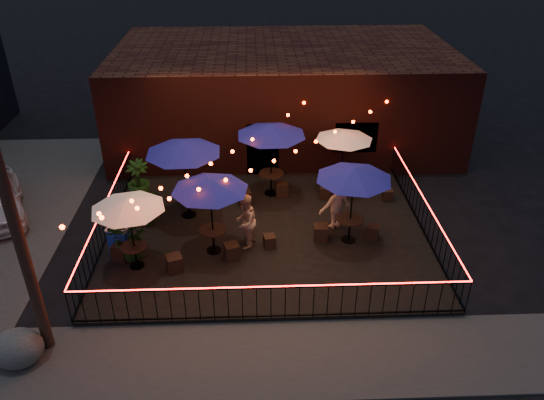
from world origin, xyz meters
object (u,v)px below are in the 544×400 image
at_px(cafe_table_2, 210,186).
at_px(cooler, 120,239).
at_px(cafe_table_0, 128,205).
at_px(cafe_table_4, 354,175).
at_px(cafe_table_1, 183,148).
at_px(cafe_table_3, 271,131).
at_px(cafe_table_5, 344,136).
at_px(utility_pole, 9,205).
at_px(boulder, 17,349).

xyz_separation_m(cafe_table_2, cooler, (-2.81, 0.12, -1.82)).
bearing_deg(cafe_table_0, cafe_table_4, 9.67).
bearing_deg(cafe_table_4, cooler, -177.61).
bearing_deg(cafe_table_1, cafe_table_3, 25.97).
distance_m(cafe_table_0, cafe_table_5, 7.98).
xyz_separation_m(cafe_table_3, cafe_table_5, (2.56, 0.33, -0.37)).
distance_m(cafe_table_2, cafe_table_4, 4.19).
bearing_deg(cafe_table_5, cooler, -153.06).
relative_size(cafe_table_1, cafe_table_4, 1.18).
distance_m(cafe_table_0, cafe_table_4, 6.45).
distance_m(cafe_table_0, cafe_table_3, 5.80).
xyz_separation_m(cafe_table_4, cafe_table_5, (0.26, 3.38, -0.24)).
xyz_separation_m(utility_pole, cafe_table_1, (2.84, 5.69, -1.39)).
xyz_separation_m(utility_pole, cafe_table_0, (1.60, 2.93, -1.78)).
relative_size(cafe_table_2, boulder, 2.63).
relative_size(utility_pole, cafe_table_3, 2.57).
relative_size(cafe_table_1, cafe_table_3, 1.01).
bearing_deg(cooler, utility_pole, -90.17).
relative_size(cafe_table_0, cooler, 2.86).
bearing_deg(utility_pole, cafe_table_1, 63.48).
bearing_deg(cafe_table_1, boulder, -118.67).
height_order(utility_pole, cafe_table_1, utility_pole).
bearing_deg(cafe_table_3, cafe_table_0, -134.48).
height_order(cafe_table_2, cafe_table_3, cafe_table_3).
bearing_deg(cafe_table_0, boulder, -122.05).
height_order(cafe_table_0, boulder, cafe_table_0).
bearing_deg(cafe_table_4, cafe_table_5, 85.64).
height_order(utility_pole, cafe_table_3, utility_pole).
bearing_deg(boulder, cafe_table_1, 61.33).
xyz_separation_m(utility_pole, cafe_table_2, (3.79, 3.61, -1.61)).
xyz_separation_m(utility_pole, cafe_table_4, (7.96, 4.02, -1.55)).
bearing_deg(cafe_table_4, cafe_table_1, 161.85).
xyz_separation_m(cafe_table_3, cafe_table_4, (2.30, -3.05, -0.13)).
bearing_deg(boulder, utility_pole, 40.97).
bearing_deg(cafe_table_1, cooler, -133.33).
relative_size(cafe_table_0, boulder, 2.28).
bearing_deg(utility_pole, cafe_table_2, 43.59).
xyz_separation_m(cafe_table_2, cafe_table_5, (4.42, 3.79, -0.19)).
bearing_deg(boulder, cafe_table_0, 57.95).
height_order(cafe_table_2, cooler, cafe_table_2).
bearing_deg(cooler, cafe_table_4, 17.03).
bearing_deg(cafe_table_2, cafe_table_3, 61.63).
relative_size(utility_pole, cafe_table_2, 2.94).
bearing_deg(utility_pole, cafe_table_5, 42.02).
bearing_deg(cafe_table_3, utility_pole, -128.68).
bearing_deg(cafe_table_1, cafe_table_0, -114.22).
bearing_deg(cafe_table_5, utility_pole, -137.98).
relative_size(cafe_table_1, cooler, 3.79).
height_order(cafe_table_0, cooler, cafe_table_0).
xyz_separation_m(cafe_table_0, cafe_table_4, (6.36, 1.08, 0.22)).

